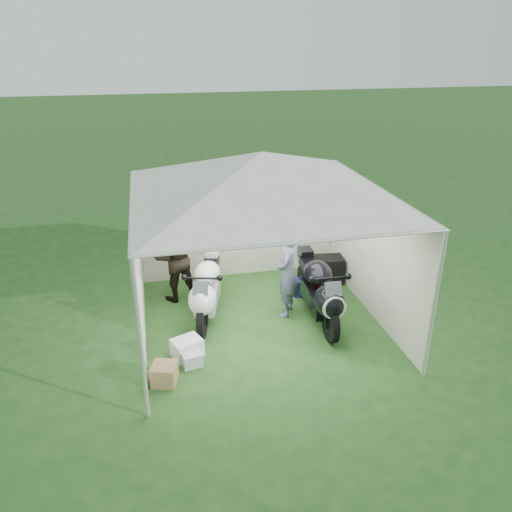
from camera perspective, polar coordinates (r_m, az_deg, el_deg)
The scene contains 11 objects.
ground at distance 8.86m, azimuth 0.61°, elevation -7.49°, with size 80.00×80.00×0.00m, color #1F4419.
canopy_tent at distance 7.87m, azimuth 0.63°, elevation 8.88°, with size 5.66×5.66×3.00m.
motorcycle_white at distance 8.75m, azimuth -5.67°, elevation -3.77°, with size 0.82×2.03×1.02m.
motorcycle_black at distance 8.68m, azimuth 7.32°, elevation -3.89°, with size 0.54×2.18×1.07m.
paddock_stand at distance 9.72m, azimuth 5.47°, elevation -3.51°, with size 0.43×0.27×0.32m, color blue.
person_dark_jacket at distance 9.36m, azimuth -9.26°, elevation -0.18°, with size 0.82×0.64×1.69m, color black.
person_blue_jacket at distance 8.74m, azimuth 3.63°, elevation -1.91°, with size 0.60×0.39×1.64m, color slate.
equipment_box at distance 10.23m, azimuth 8.34°, elevation -1.53°, with size 0.54×0.43×0.54m, color black.
crate_0 at distance 7.98m, azimuth -7.89°, elevation -10.36°, with size 0.44×0.34×0.30m, color white.
crate_1 at distance 7.49m, azimuth -10.44°, elevation -13.11°, with size 0.34×0.34×0.30m, color olive.
crate_2 at distance 7.80m, azimuth -7.34°, elevation -11.61°, with size 0.29×0.24×0.22m, color #B5B9BF.
Camera 1 is at (-1.73, -7.38, 4.59)m, focal length 35.00 mm.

